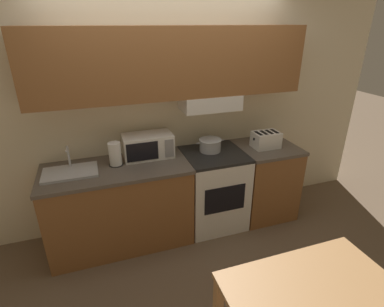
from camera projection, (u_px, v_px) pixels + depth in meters
name	position (u px, v px, depth m)	size (l,w,h in m)	color
ground_plane	(174.00, 212.00, 3.77)	(16.00, 16.00, 0.00)	brown
wall_back	(173.00, 91.00, 3.10)	(5.13, 0.38, 2.55)	beige
lower_counter_main	(120.00, 205.00, 3.12)	(1.44, 0.67, 0.88)	brown
lower_counter_right_stub	(263.00, 179.00, 3.62)	(0.66, 0.67, 0.88)	brown
stove_range	(213.00, 188.00, 3.43)	(0.65, 0.65, 0.88)	white
cooking_pot	(210.00, 145.00, 3.28)	(0.33, 0.25, 0.14)	#B7BABF
microwave	(148.00, 146.00, 3.12)	(0.51, 0.29, 0.25)	white
toaster	(266.00, 140.00, 3.37)	(0.31, 0.21, 0.18)	white
sink_basin	(70.00, 172.00, 2.81)	(0.50, 0.32, 0.24)	#B7BABF
paper_towel_roll	(115.00, 154.00, 2.94)	(0.14, 0.14, 0.24)	black
dining_table	(311.00, 302.00, 1.84)	(1.07, 0.64, 0.72)	#B27F4C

